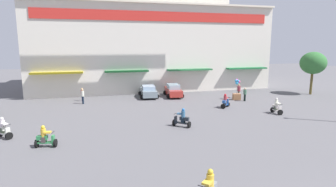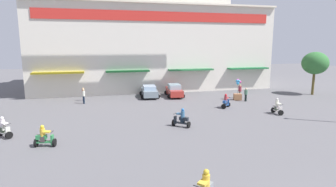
% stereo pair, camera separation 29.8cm
% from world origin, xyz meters
% --- Properties ---
extents(ground_plane, '(128.00, 128.00, 0.00)m').
position_xyz_m(ground_plane, '(0.00, 13.00, 0.00)').
color(ground_plane, '#59585B').
extents(colonial_building, '(34.14, 18.71, 23.54)m').
position_xyz_m(colonial_building, '(0.00, 36.82, 10.18)').
color(colonial_building, silver).
rests_on(colonial_building, ground).
extents(plaza_tree_1, '(3.24, 3.38, 5.67)m').
position_xyz_m(plaza_tree_1, '(19.34, 23.83, 4.18)').
color(plaza_tree_1, brown).
rests_on(plaza_tree_1, ground).
extents(parked_car_0, '(2.58, 4.26, 1.50)m').
position_xyz_m(parked_car_0, '(-2.10, 27.44, 0.76)').
color(parked_car_0, slate).
rests_on(parked_car_0, ground).
extents(parked_car_1, '(2.50, 4.46, 1.60)m').
position_xyz_m(parked_car_1, '(1.08, 27.07, 0.80)').
color(parked_car_1, '#A92E26').
rests_on(parked_car_1, ground).
extents(scooter_rider_0, '(1.36, 1.31, 1.52)m').
position_xyz_m(scooter_rider_0, '(4.60, 19.53, 0.63)').
color(scooter_rider_0, black).
rests_on(scooter_rider_0, ground).
extents(scooter_rider_3, '(1.45, 1.36, 1.55)m').
position_xyz_m(scooter_rider_3, '(-1.95, 14.20, 0.64)').
color(scooter_rider_3, black).
rests_on(scooter_rider_3, ground).
extents(scooter_rider_5, '(1.29, 1.31, 1.53)m').
position_xyz_m(scooter_rider_5, '(-15.08, 14.92, 0.63)').
color(scooter_rider_5, black).
rests_on(scooter_rider_5, ground).
extents(scooter_rider_6, '(0.55, 1.32, 1.54)m').
position_xyz_m(scooter_rider_6, '(8.23, 15.94, 0.63)').
color(scooter_rider_6, black).
rests_on(scooter_rider_6, ground).
extents(scooter_rider_8, '(1.39, 0.75, 1.47)m').
position_xyz_m(scooter_rider_8, '(-11.93, 12.21, 0.60)').
color(scooter_rider_8, black).
rests_on(scooter_rider_8, ground).
extents(pedestrian_0, '(0.41, 0.41, 1.74)m').
position_xyz_m(pedestrian_0, '(8.62, 23.87, 0.99)').
color(pedestrian_0, gray).
rests_on(pedestrian_0, ground).
extents(pedestrian_1, '(0.36, 0.36, 1.70)m').
position_xyz_m(pedestrian_1, '(-9.99, 25.47, 0.99)').
color(pedestrian_1, black).
rests_on(pedestrian_1, ground).
extents(pedestrian_2, '(0.46, 0.46, 1.59)m').
position_xyz_m(pedestrian_2, '(8.44, 22.13, 0.89)').
color(pedestrian_2, black).
rests_on(pedestrian_2, ground).
extents(pedestrian_3, '(0.43, 0.43, 1.57)m').
position_xyz_m(pedestrian_3, '(-10.10, 27.20, 0.91)').
color(pedestrian_3, '#2C2150').
rests_on(pedestrian_3, ground).
extents(balloon_vendor_cart, '(1.01, 0.79, 2.54)m').
position_xyz_m(balloon_vendor_cart, '(7.90, 23.09, 1.01)').
color(balloon_vendor_cart, '#9B6843').
rests_on(balloon_vendor_cart, ground).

